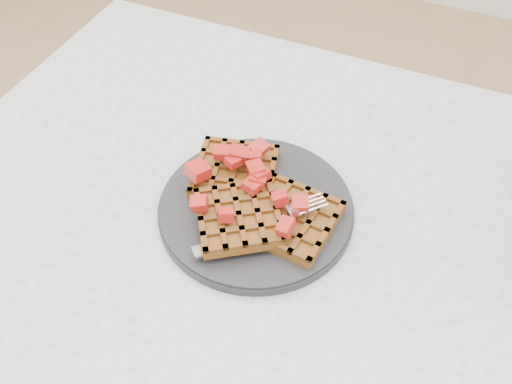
% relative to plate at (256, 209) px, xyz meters
% --- Properties ---
extents(table, '(1.20, 0.80, 0.75)m').
position_rel_plate_xyz_m(table, '(0.15, -0.02, -0.12)').
color(table, white).
rests_on(table, ground).
extents(plate, '(0.25, 0.25, 0.02)m').
position_rel_plate_xyz_m(plate, '(0.00, 0.00, 0.00)').
color(plate, black).
rests_on(plate, table).
extents(waffles, '(0.21, 0.20, 0.03)m').
position_rel_plate_xyz_m(waffles, '(0.00, -0.00, 0.02)').
color(waffles, brown).
rests_on(waffles, plate).
extents(strawberry_pile, '(0.15, 0.15, 0.02)m').
position_rel_plate_xyz_m(strawberry_pile, '(0.00, -0.00, 0.05)').
color(strawberry_pile, '#980905').
rests_on(strawberry_pile, waffles).
extents(fork, '(0.14, 0.15, 0.02)m').
position_rel_plate_xyz_m(fork, '(0.03, -0.03, 0.02)').
color(fork, silver).
rests_on(fork, plate).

